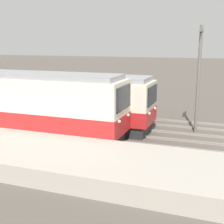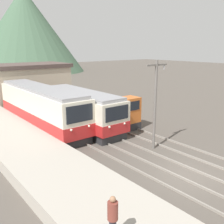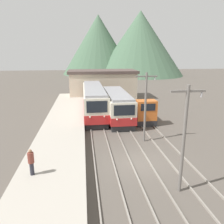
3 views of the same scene
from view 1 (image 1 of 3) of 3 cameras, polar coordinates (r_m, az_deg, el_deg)
The scene contains 4 objects.
commuter_train_left at distance 19.78m, azimuth -17.27°, elevation 1.01°, with size 2.84×13.92×3.87m.
commuter_train_center at distance 20.76m, azimuth -6.81°, elevation 1.62°, with size 2.84×10.52×3.53m.
shunting_locomotive at distance 22.91m, azimuth 0.32°, elevation 1.63°, with size 2.40×4.69×3.00m.
catenary_mast_mid at distance 19.83m, azimuth 15.57°, elevation 6.47°, with size 2.00×0.20×6.59m.
Camera 1 is at (-17.96, 2.68, 5.58)m, focal length 50.00 mm.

